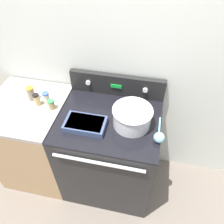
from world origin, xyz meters
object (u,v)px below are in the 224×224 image
at_px(spice_jar_orange_cap, 31,93).
at_px(spice_jar_blue_cap, 46,98).
at_px(spice_jar_green_cap, 51,105).
at_px(ladle, 159,137).
at_px(casserole_dish, 85,124).
at_px(spice_jar_black_cap, 37,100).
at_px(mixing_bowl, 132,116).

bearing_deg(spice_jar_orange_cap, spice_jar_blue_cap, -8.10).
bearing_deg(spice_jar_green_cap, spice_jar_blue_cap, 139.82).
bearing_deg(spice_jar_orange_cap, spice_jar_green_cap, -19.55).
xyz_separation_m(ladle, spice_jar_orange_cap, (-1.05, 0.21, 0.04)).
xyz_separation_m(casserole_dish, spice_jar_green_cap, (-0.31, 0.12, 0.03)).
bearing_deg(spice_jar_orange_cap, spice_jar_black_cap, -35.21).
height_order(mixing_bowl, spice_jar_blue_cap, mixing_bowl).
distance_m(mixing_bowl, spice_jar_orange_cap, 0.85).
height_order(spice_jar_green_cap, spice_jar_black_cap, spice_jar_black_cap).
xyz_separation_m(ladle, spice_jar_green_cap, (-0.84, 0.13, 0.02)).
xyz_separation_m(casserole_dish, spice_jar_black_cap, (-0.44, 0.14, 0.04)).
xyz_separation_m(casserole_dish, ladle, (0.53, -0.02, 0.01)).
distance_m(casserole_dish, ladle, 0.53).
bearing_deg(spice_jar_blue_cap, spice_jar_black_cap, -153.48).
bearing_deg(spice_jar_green_cap, mixing_bowl, -2.20).
relative_size(spice_jar_black_cap, spice_jar_orange_cap, 0.87).
relative_size(casserole_dish, ladle, 1.15).
bearing_deg(mixing_bowl, ladle, -28.26).
distance_m(casserole_dish, spice_jar_black_cap, 0.46).
relative_size(spice_jar_blue_cap, spice_jar_black_cap, 1.02).
xyz_separation_m(ladle, spice_jar_black_cap, (-0.97, 0.15, 0.03)).
xyz_separation_m(mixing_bowl, spice_jar_blue_cap, (-0.70, 0.08, -0.02)).
relative_size(spice_jar_blue_cap, spice_jar_orange_cap, 0.89).
bearing_deg(spice_jar_black_cap, casserole_dish, -17.32).
bearing_deg(casserole_dish, spice_jar_blue_cap, 155.44).
distance_m(ladle, spice_jar_orange_cap, 1.07).
height_order(casserole_dish, spice_jar_blue_cap, spice_jar_blue_cap).
xyz_separation_m(mixing_bowl, spice_jar_green_cap, (-0.64, 0.02, -0.03)).
distance_m(casserole_dish, spice_jar_green_cap, 0.33).
xyz_separation_m(ladle, spice_jar_blue_cap, (-0.90, 0.19, 0.03)).
height_order(ladle, spice_jar_orange_cap, spice_jar_orange_cap).
bearing_deg(casserole_dish, spice_jar_orange_cap, 159.70).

